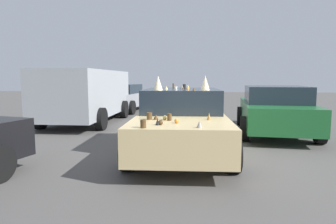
{
  "coord_description": "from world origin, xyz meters",
  "views": [
    {
      "loc": [
        -6.45,
        -0.39,
        1.64
      ],
      "look_at": [
        0.0,
        0.3,
        0.9
      ],
      "focal_mm": 31.59,
      "sensor_mm": 36.0,
      "label": 1
    }
  ],
  "objects_px": {
    "art_car_decorated": "(182,120)",
    "parked_van_near_left": "(87,93)",
    "parked_sedan_far_left": "(274,109)",
    "parked_sedan_behind_left": "(123,97)"
  },
  "relations": [
    {
      "from": "art_car_decorated",
      "to": "parked_van_near_left",
      "type": "height_order",
      "value": "parked_van_near_left"
    },
    {
      "from": "parked_van_near_left",
      "to": "parked_sedan_far_left",
      "type": "bearing_deg",
      "value": -103.64
    },
    {
      "from": "parked_sedan_far_left",
      "to": "parked_sedan_behind_left",
      "type": "xyz_separation_m",
      "value": [
        5.45,
        6.07,
        -0.03
      ]
    },
    {
      "from": "art_car_decorated",
      "to": "parked_sedan_far_left",
      "type": "bearing_deg",
      "value": 131.05
    },
    {
      "from": "parked_sedan_far_left",
      "to": "parked_sedan_behind_left",
      "type": "distance_m",
      "value": 8.16
    },
    {
      "from": "art_car_decorated",
      "to": "parked_van_near_left",
      "type": "relative_size",
      "value": 0.91
    },
    {
      "from": "parked_sedan_behind_left",
      "to": "parked_sedan_far_left",
      "type": "bearing_deg",
      "value": -125.97
    },
    {
      "from": "art_car_decorated",
      "to": "parked_sedan_far_left",
      "type": "xyz_separation_m",
      "value": [
        2.49,
        -2.62,
        0.01
      ]
    },
    {
      "from": "art_car_decorated",
      "to": "parked_sedan_far_left",
      "type": "relative_size",
      "value": 1.02
    },
    {
      "from": "parked_van_near_left",
      "to": "parked_sedan_behind_left",
      "type": "distance_m",
      "value": 4.01
    }
  ]
}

